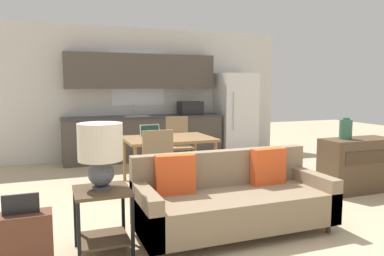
# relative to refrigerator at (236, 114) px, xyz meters

# --- Properties ---
(ground_plane) EXTENTS (20.00, 20.00, 0.00)m
(ground_plane) POSITION_rel_refrigerator_xyz_m (-2.06, -4.24, -0.89)
(ground_plane) COLOR tan
(wall_back) EXTENTS (6.40, 0.07, 2.70)m
(wall_back) POSITION_rel_refrigerator_xyz_m (-2.06, 0.39, 0.46)
(wall_back) COLOR silver
(wall_back) RESTS_ON ground_plane
(kitchen_counter) EXTENTS (3.24, 0.65, 2.15)m
(kitchen_counter) POSITION_rel_refrigerator_xyz_m (-2.04, 0.09, -0.05)
(kitchen_counter) COLOR #4C443D
(kitchen_counter) RESTS_ON ground_plane
(refrigerator) EXTENTS (0.79, 0.72, 1.78)m
(refrigerator) POSITION_rel_refrigerator_xyz_m (0.00, 0.00, 0.00)
(refrigerator) COLOR white
(refrigerator) RESTS_ON ground_plane
(dining_table) EXTENTS (1.33, 0.96, 0.72)m
(dining_table) POSITION_rel_refrigerator_xyz_m (-2.17, -1.95, -0.23)
(dining_table) COLOR olive
(dining_table) RESTS_ON ground_plane
(couch) EXTENTS (2.02, 0.80, 0.83)m
(couch) POSITION_rel_refrigerator_xyz_m (-2.12, -4.01, -0.56)
(couch) COLOR #3D2D1E
(couch) RESTS_ON ground_plane
(side_table) EXTENTS (0.49, 0.49, 0.59)m
(side_table) POSITION_rel_refrigerator_xyz_m (-3.44, -4.05, -0.49)
(side_table) COLOR brown
(side_table) RESTS_ON ground_plane
(table_lamp) EXTENTS (0.40, 0.40, 0.59)m
(table_lamp) POSITION_rel_refrigerator_xyz_m (-3.44, -4.02, 0.07)
(table_lamp) COLOR #4C515B
(table_lamp) RESTS_ON side_table
(credenza) EXTENTS (1.06, 0.46, 0.77)m
(credenza) POSITION_rel_refrigerator_xyz_m (0.24, -3.31, -0.51)
(credenza) COLOR brown
(credenza) RESTS_ON ground_plane
(vase) EXTENTS (0.17, 0.17, 0.30)m
(vase) POSITION_rel_refrigerator_xyz_m (0.03, -3.28, 0.02)
(vase) COLOR #336047
(vase) RESTS_ON credenza
(dining_chair_near_left) EXTENTS (0.42, 0.42, 0.96)m
(dining_chair_near_left) POSITION_rel_refrigerator_xyz_m (-2.59, -2.76, -0.37)
(dining_chair_near_left) COLOR #997A56
(dining_chair_near_left) RESTS_ON ground_plane
(dining_chair_far_right) EXTENTS (0.47, 0.47, 0.96)m
(dining_chair_far_right) POSITION_rel_refrigerator_xyz_m (-1.73, -1.13, -0.37)
(dining_chair_far_right) COLOR #997A56
(dining_chair_far_right) RESTS_ON ground_plane
(laptop) EXTENTS (0.35, 0.29, 0.20)m
(laptop) POSITION_rel_refrigerator_xyz_m (-2.41, -1.87, -0.12)
(laptop) COLOR #B7BABC
(laptop) RESTS_ON dining_table
(suitcase) EXTENTS (0.46, 0.22, 0.67)m
(suitcase) POSITION_rel_refrigerator_xyz_m (-4.10, -4.24, -0.63)
(suitcase) COLOR brown
(suitcase) RESTS_ON ground_plane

